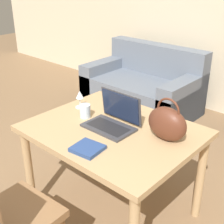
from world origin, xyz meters
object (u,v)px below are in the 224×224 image
at_px(laptop, 114,118).
at_px(drinking_glass, 85,111).
at_px(wine_glass, 80,96).
at_px(handbag, 167,123).
at_px(chair, 1,216).
at_px(couch, 143,89).

height_order(laptop, drinking_glass, laptop).
bearing_deg(drinking_glass, wine_glass, 149.23).
bearing_deg(handbag, drinking_glass, -168.78).
distance_m(drinking_glass, handbag, 0.63).
relative_size(laptop, wine_glass, 2.50).
bearing_deg(chair, wine_glass, 107.88).
xyz_separation_m(wine_glass, handbag, (0.77, 0.03, 0.02)).
distance_m(chair, laptop, 0.93).
bearing_deg(couch, wine_glass, -70.49).
bearing_deg(chair, handbag, 63.50).
bearing_deg(drinking_glass, laptop, 9.44).
distance_m(couch, laptop, 2.00).
bearing_deg(laptop, handbag, 12.39).
xyz_separation_m(chair, wine_glass, (-0.36, 0.93, 0.32)).
bearing_deg(laptop, wine_glass, 172.73).
height_order(chair, wine_glass, chair).
relative_size(chair, laptop, 2.58).
height_order(drinking_glass, handbag, handbag).
bearing_deg(chair, drinking_glass, 100.50).
relative_size(couch, drinking_glass, 14.47).
bearing_deg(laptop, couch, 120.34).
xyz_separation_m(chair, couch, (-0.94, 2.55, -0.22)).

